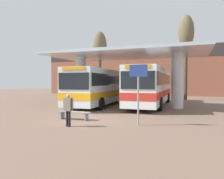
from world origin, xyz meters
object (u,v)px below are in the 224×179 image
object	(u,v)px
waiting_bench_near_pillar	(74,113)
pedestrian_waiting	(68,107)
poplar_tree_behind_left	(186,35)
transit_bus_left_bay	(101,86)
poplar_tree_behind_right	(100,48)
info_sign_platform	(138,82)
transit_bus_center_bay	(151,85)
parked_car_street	(146,90)

from	to	relation	value
waiting_bench_near_pillar	pedestrian_waiting	size ratio (longest dim) A/B	1.26
waiting_bench_near_pillar	poplar_tree_behind_left	distance (m)	19.23
waiting_bench_near_pillar	poplar_tree_behind_left	size ratio (longest dim) A/B	0.19
transit_bus_left_bay	poplar_tree_behind_right	distance (m)	10.28
info_sign_platform	poplar_tree_behind_right	size ratio (longest dim) A/B	0.34
waiting_bench_near_pillar	info_sign_platform	xyz separation A→B (m)	(3.83, -0.32, 1.80)
transit_bus_left_bay	pedestrian_waiting	distance (m)	9.87
waiting_bench_near_pillar	poplar_tree_behind_right	xyz separation A→B (m)	(-5.34, 15.97, 6.32)
pedestrian_waiting	poplar_tree_behind_right	size ratio (longest dim) A/B	0.18
transit_bus_left_bay	transit_bus_center_bay	distance (m)	4.69
info_sign_platform	parked_car_street	xyz separation A→B (m)	(-3.82, 20.74, -1.10)
waiting_bench_near_pillar	poplar_tree_behind_right	world-z (taller)	poplar_tree_behind_right
waiting_bench_near_pillar	pedestrian_waiting	bearing A→B (deg)	-67.66
pedestrian_waiting	parked_car_street	size ratio (longest dim) A/B	0.34
pedestrian_waiting	info_sign_platform	bearing A→B (deg)	32.28
info_sign_platform	poplar_tree_behind_right	distance (m)	19.24
pedestrian_waiting	poplar_tree_behind_left	distance (m)	20.46
info_sign_platform	parked_car_street	world-z (taller)	info_sign_platform
transit_bus_left_bay	poplar_tree_behind_left	bearing A→B (deg)	-130.59
transit_bus_center_bay	waiting_bench_near_pillar	bearing A→B (deg)	72.05
info_sign_platform	poplar_tree_behind_right	bearing A→B (deg)	119.39
transit_bus_center_bay	parked_car_street	distance (m)	11.45
poplar_tree_behind_left	poplar_tree_behind_right	size ratio (longest dim) A/B	1.15
transit_bus_left_bay	info_sign_platform	size ratio (longest dim) A/B	3.60
transit_bus_left_bay	transit_bus_center_bay	world-z (taller)	transit_bus_center_bay
transit_bus_left_bay	info_sign_platform	xyz separation A→B (m)	(5.48, -8.03, 0.34)
poplar_tree_behind_left	poplar_tree_behind_right	bearing A→B (deg)	-175.45
waiting_bench_near_pillar	pedestrian_waiting	world-z (taller)	pedestrian_waiting
poplar_tree_behind_right	pedestrian_waiting	bearing A→B (deg)	-71.09
transit_bus_center_bay	pedestrian_waiting	size ratio (longest dim) A/B	7.87
waiting_bench_near_pillar	parked_car_street	bearing A→B (deg)	89.95
transit_bus_center_bay	poplar_tree_behind_left	xyz separation A→B (m)	(2.77, 7.50, 5.97)
transit_bus_center_bay	info_sign_platform	bearing A→B (deg)	94.88
info_sign_platform	pedestrian_waiting	xyz separation A→B (m)	(-3.08, -1.52, -1.19)
poplar_tree_behind_left	waiting_bench_near_pillar	bearing A→B (deg)	-108.20
poplar_tree_behind_right	info_sign_platform	bearing A→B (deg)	-60.61
poplar_tree_behind_left	poplar_tree_behind_right	world-z (taller)	poplar_tree_behind_left
poplar_tree_behind_right	parked_car_street	xyz separation A→B (m)	(5.36, 4.45, -5.63)
parked_car_street	waiting_bench_near_pillar	bearing A→B (deg)	-88.99
transit_bus_center_bay	info_sign_platform	size ratio (longest dim) A/B	4.09
poplar_tree_behind_left	info_sign_platform	bearing A→B (deg)	-95.65
transit_bus_center_bay	poplar_tree_behind_left	world-z (taller)	poplar_tree_behind_left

